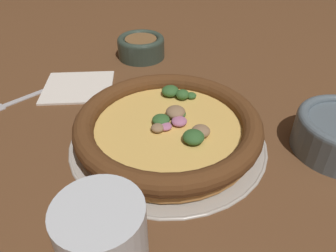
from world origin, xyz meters
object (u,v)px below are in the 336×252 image
bowl_far (141,46)px  napkin (78,86)px  drinking_cup (104,247)px  fork (25,97)px  pizza (168,126)px  pizza_tray (168,139)px

bowl_far → napkin: 0.19m
drinking_cup → fork: 0.42m
bowl_far → drinking_cup: 0.54m
napkin → fork: bearing=-130.5°
pizza → drinking_cup: (0.05, -0.23, 0.03)m
bowl_far → fork: (-0.11, -0.26, -0.03)m
bowl_far → drinking_cup: bearing=-63.2°
pizza → napkin: bearing=163.7°
drinking_cup → napkin: (-0.28, 0.30, -0.05)m
pizza → bowl_far: bearing=127.9°
pizza → bowl_far: size_ratio=2.67×
napkin → pizza: bearing=-16.3°
napkin → drinking_cup: bearing=-46.5°
pizza_tray → bowl_far: size_ratio=2.87×
fork → drinking_cup: bearing=76.8°
bowl_far → napkin: bearing=-102.2°
drinking_cup → napkin: 0.41m
napkin → fork: size_ratio=0.93×
drinking_cup → napkin: bearing=133.5°
bowl_far → fork: bowl_far is taller
drinking_cup → fork: drinking_cup is taller
drinking_cup → bowl_far: bearing=116.8°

